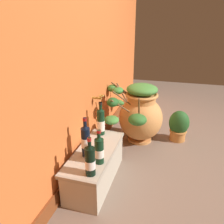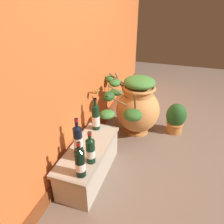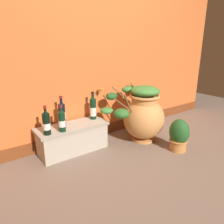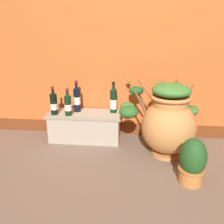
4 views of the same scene
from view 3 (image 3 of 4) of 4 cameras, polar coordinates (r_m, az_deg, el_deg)
ground_plane at (r=2.23m, az=12.82°, el=-15.46°), size 7.00×7.00×0.00m
back_wall at (r=2.80m, az=-4.87°, el=19.52°), size 4.40×0.33×2.60m
terracotta_urn at (r=2.73m, az=8.18°, el=-0.46°), size 0.86×0.77×0.72m
stone_ledge at (r=2.52m, az=-10.52°, el=-6.66°), size 0.82×0.33×0.32m
wine_bottle_left at (r=2.60m, az=-5.14°, el=1.09°), size 0.08×0.08×0.34m
wine_bottle_middle at (r=2.42m, az=-13.32°, el=-0.36°), size 0.08×0.08×0.35m
wine_bottle_right at (r=2.28m, az=-13.37°, el=-2.19°), size 0.08×0.08×0.29m
wine_bottle_back at (r=2.24m, az=-17.25°, el=-2.75°), size 0.08×0.08×0.31m
potted_shrub at (r=2.61m, az=17.56°, el=-6.00°), size 0.21×0.24×0.39m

